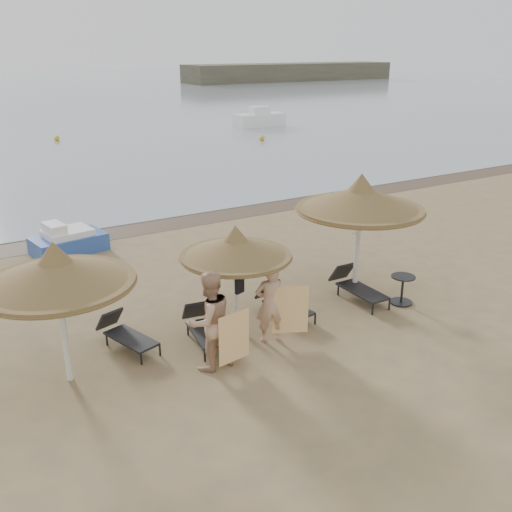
{
  "coord_description": "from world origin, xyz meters",
  "views": [
    {
      "loc": [
        -5.67,
        -9.09,
        6.03
      ],
      "look_at": [
        0.48,
        1.2,
        1.59
      ],
      "focal_mm": 40.0,
      "sensor_mm": 36.0,
      "label": 1
    }
  ],
  "objects": [
    {
      "name": "buoy_mid",
      "position": [
        2.61,
        30.8,
        0.18
      ],
      "size": [
        0.37,
        0.37,
        0.37
      ],
      "primitive_type": "sphere",
      "color": "gold",
      "rests_on": "ground"
    },
    {
      "name": "bag_dark",
      "position": [
        -0.13,
        0.88,
        1.11
      ],
      "size": [
        0.24,
        0.15,
        0.33
      ],
      "rotation": [
        0.0,
        0.0,
        0.33
      ],
      "color": "black",
      "rests_on": "ground"
    },
    {
      "name": "lounger_far_left",
      "position": [
        -2.55,
        1.55,
        0.32
      ],
      "size": [
        0.97,
        1.67,
        0.71
      ],
      "rotation": [
        0.0,
        0.0,
        0.3
      ],
      "color": "black",
      "rests_on": "ground"
    },
    {
      "name": "palapa_left",
      "position": [
        -3.9,
        0.84,
        2.23
      ],
      "size": [
        2.83,
        2.83,
        2.8
      ],
      "rotation": [
        0.0,
        0.0,
        0.18
      ],
      "color": "silver",
      "rests_on": "ground"
    },
    {
      "name": "lounger_near_left",
      "position": [
        -1.01,
        0.94,
        0.33
      ],
      "size": [
        0.77,
        1.68,
        0.73
      ],
      "rotation": [
        0.0,
        0.0,
        -0.15
      ],
      "color": "black",
      "rests_on": "ground"
    },
    {
      "name": "lounger_far_right",
      "position": [
        3.26,
        0.93,
        0.35
      ],
      "size": [
        0.61,
        1.76,
        0.78
      ],
      "rotation": [
        0.0,
        0.0,
        -0.01
      ],
      "color": "black",
      "rests_on": "ground"
    },
    {
      "name": "ground",
      "position": [
        0.0,
        0.0,
        0.0
      ],
      "size": [
        160.0,
        160.0,
        0.0
      ],
      "primitive_type": "plane",
      "color": "olive",
      "rests_on": "ground"
    },
    {
      "name": "towel_left",
      "position": [
        -1.01,
        -0.47,
        0.72
      ],
      "size": [
        0.74,
        0.14,
        1.05
      ],
      "rotation": [
        0.0,
        0.0,
        0.17
      ],
      "color": "orange",
      "rests_on": "ground"
    },
    {
      "name": "person_right",
      "position": [
        0.22,
        0.18,
        1.02
      ],
      "size": [
        1.09,
        0.89,
        2.05
      ],
      "primitive_type": "imported",
      "rotation": [
        0.0,
        0.0,
        2.81
      ],
      "color": "tan",
      "rests_on": "ground"
    },
    {
      "name": "bag_patterned",
      "position": [
        -0.13,
        1.22,
        1.4
      ],
      "size": [
        0.34,
        0.12,
        0.42
      ],
      "rotation": [
        0.0,
        0.0,
        -0.04
      ],
      "color": "white",
      "rests_on": "ground"
    },
    {
      "name": "side_table",
      "position": [
        4.06,
        0.13,
        0.34
      ],
      "size": [
        0.6,
        0.6,
        0.72
      ],
      "rotation": [
        0.0,
        0.0,
        -0.38
      ],
      "color": "black",
      "rests_on": "ground"
    },
    {
      "name": "palapa_center",
      "position": [
        -0.13,
        1.04,
        1.95
      ],
      "size": [
        2.47,
        2.47,
        2.45
      ],
      "rotation": [
        0.0,
        0.0,
        0.27
      ],
      "color": "silver",
      "rests_on": "ground"
    },
    {
      "name": "palapa_right",
      "position": [
        3.44,
        1.18,
        2.51
      ],
      "size": [
        3.18,
        3.18,
        3.15
      ],
      "rotation": [
        0.0,
        0.0,
        0.25
      ],
      "color": "silver",
      "rests_on": "ground"
    },
    {
      "name": "towel_right",
      "position": [
        0.57,
        -0.07,
        0.76
      ],
      "size": [
        0.71,
        0.36,
        1.09
      ],
      "rotation": [
        0.0,
        0.0,
        -0.45
      ],
      "color": "orange",
      "rests_on": "ground"
    },
    {
      "name": "pedal_boat",
      "position": [
        -2.13,
        8.17,
        0.37
      ],
      "size": [
        2.31,
        1.6,
        0.99
      ],
      "rotation": [
        0.0,
        0.0,
        0.17
      ],
      "color": "#2D52A7",
      "rests_on": "ground"
    },
    {
      "name": "lounger_near_right",
      "position": [
        1.15,
        1.12,
        0.32
      ],
      "size": [
        0.77,
        1.67,
        0.72
      ],
      "rotation": [
        0.0,
        0.0,
        0.15
      ],
      "color": "black",
      "rests_on": "ground"
    },
    {
      "name": "buoy_right",
      "position": [
        14.44,
        23.78,
        0.19
      ],
      "size": [
        0.37,
        0.37,
        0.37
      ],
      "primitive_type": "sphere",
      "color": "gold",
      "rests_on": "ground"
    },
    {
      "name": "person_left",
      "position": [
        -1.36,
        -0.12,
        1.18
      ],
      "size": [
        1.16,
        0.83,
        2.36
      ],
      "primitive_type": "imported",
      "rotation": [
        0.0,
        0.0,
        3.26
      ],
      "color": "tan",
      "rests_on": "ground"
    },
    {
      "name": "wet_sand_strip",
      "position": [
        0.0,
        9.4,
        0.0
      ],
      "size": [
        200.0,
        1.6,
        0.01
      ],
      "primitive_type": "cube",
      "color": "brown",
      "rests_on": "ground"
    }
  ]
}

